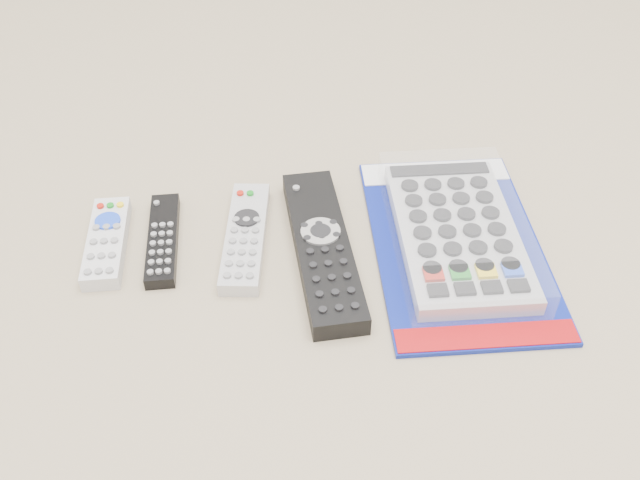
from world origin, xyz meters
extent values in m
plane|color=gray|center=(0.00, 0.00, 0.00)|extent=(5.00, 5.00, 0.00)
cube|color=#BCBCBF|center=(-0.24, 0.07, 0.01)|extent=(0.05, 0.15, 0.02)
cylinder|color=blue|center=(-0.23, 0.09, 0.02)|extent=(0.03, 0.03, 0.00)
cube|color=black|center=(-0.17, 0.06, 0.01)|extent=(0.04, 0.16, 0.02)
cube|color=#B8B8BD|center=(-0.07, 0.05, 0.01)|extent=(0.08, 0.19, 0.02)
cylinder|color=black|center=(-0.07, 0.07, 0.02)|extent=(0.04, 0.04, 0.00)
cube|color=black|center=(0.02, 0.01, 0.01)|extent=(0.07, 0.26, 0.02)
cylinder|color=silver|center=(0.02, 0.02, 0.03)|extent=(0.05, 0.05, 0.00)
cube|color=navy|center=(0.18, 0.00, 0.00)|extent=(0.23, 0.35, 0.01)
cube|color=silver|center=(0.19, 0.14, 0.01)|extent=(0.20, 0.06, 0.00)
cube|color=#9A0B0E|center=(0.16, -0.15, 0.01)|extent=(0.20, 0.05, 0.00)
cube|color=#B8B8BD|center=(0.18, 0.00, 0.02)|extent=(0.16, 0.27, 0.02)
cube|color=white|center=(0.18, 0.00, 0.02)|extent=(0.18, 0.28, 0.04)
camera|label=1|loc=(-0.09, -0.59, 0.59)|focal=40.00mm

